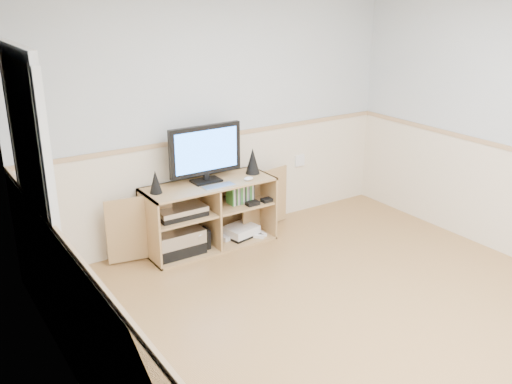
# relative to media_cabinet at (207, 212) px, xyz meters

# --- Properties ---
(room) EXTENTS (4.04, 4.54, 2.54)m
(room) POSITION_rel_media_cabinet_xyz_m (0.22, -1.91, 0.88)
(room) COLOR tan
(room) RESTS_ON ground
(media_cabinet) EXTENTS (1.99, 0.48, 0.65)m
(media_cabinet) POSITION_rel_media_cabinet_xyz_m (0.00, 0.00, 0.00)
(media_cabinet) COLOR tan
(media_cabinet) RESTS_ON floor
(monitor) EXTENTS (0.74, 0.18, 0.55)m
(monitor) POSITION_rel_media_cabinet_xyz_m (0.00, -0.01, 0.62)
(monitor) COLOR black
(monitor) RESTS_ON media_cabinet
(speaker_left) EXTENTS (0.11, 0.11, 0.21)m
(speaker_left) POSITION_rel_media_cabinet_xyz_m (-0.53, -0.04, 0.42)
(speaker_left) COLOR black
(speaker_left) RESTS_ON media_cabinet
(speaker_right) EXTENTS (0.14, 0.14, 0.26)m
(speaker_right) POSITION_rel_media_cabinet_xyz_m (0.51, -0.04, 0.45)
(speaker_right) COLOR black
(speaker_right) RESTS_ON media_cabinet
(keyboard) EXTENTS (0.30, 0.13, 0.01)m
(keyboard) POSITION_rel_media_cabinet_xyz_m (0.03, -0.20, 0.32)
(keyboard) COLOR #BCBCC0
(keyboard) RESTS_ON media_cabinet
(mouse) EXTENTS (0.10, 0.07, 0.04)m
(mouse) POSITION_rel_media_cabinet_xyz_m (0.36, -0.20, 0.34)
(mouse) COLOR white
(mouse) RESTS_ON media_cabinet
(av_components) EXTENTS (0.53, 0.34, 0.47)m
(av_components) POSITION_rel_media_cabinet_xyz_m (-0.34, -0.06, -0.11)
(av_components) COLOR black
(av_components) RESTS_ON media_cabinet
(game_consoles) EXTENTS (0.46, 0.32, 0.11)m
(game_consoles) POSITION_rel_media_cabinet_xyz_m (0.33, -0.07, -0.26)
(game_consoles) COLOR white
(game_consoles) RESTS_ON media_cabinet
(game_cases) EXTENTS (0.26, 0.14, 0.19)m
(game_cases) POSITION_rel_media_cabinet_xyz_m (0.34, -0.08, 0.15)
(game_cases) COLOR #3F8C3F
(game_cases) RESTS_ON media_cabinet
(wall_outlet) EXTENTS (0.12, 0.03, 0.12)m
(wall_outlet) POSITION_rel_media_cabinet_xyz_m (1.27, 0.19, 0.27)
(wall_outlet) COLOR white
(wall_outlet) RESTS_ON wall_back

